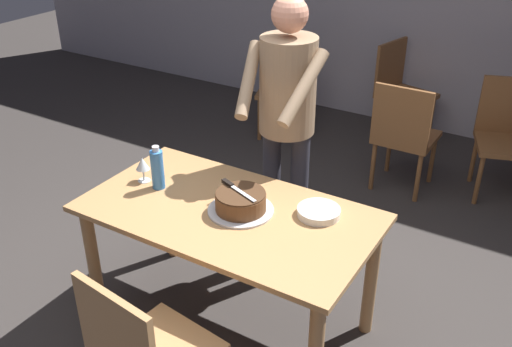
{
  "coord_description": "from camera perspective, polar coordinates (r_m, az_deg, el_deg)",
  "views": [
    {
      "loc": [
        1.42,
        -2.06,
        2.33
      ],
      "look_at": [
        0.06,
        0.18,
        0.9
      ],
      "focal_mm": 40.34,
      "sensor_mm": 36.0,
      "label": 1
    }
  ],
  "objects": [
    {
      "name": "ground_plane",
      "position": [
        3.42,
        -2.47,
        -14.37
      ],
      "size": [
        14.0,
        14.0,
        0.0
      ],
      "primitive_type": "plane",
      "color": "#383330"
    },
    {
      "name": "person_cutting_cake",
      "position": [
        3.29,
        3.05,
        6.18
      ],
      "size": [
        0.46,
        0.57,
        1.72
      ],
      "color": "#2D2D38",
      "rests_on": "ground_plane"
    },
    {
      "name": "plate_stack",
      "position": [
        2.92,
        6.24,
        -3.81
      ],
      "size": [
        0.22,
        0.22,
        0.04
      ],
      "color": "white",
      "rests_on": "main_dining_table"
    },
    {
      "name": "background_chair_2",
      "position": [
        4.56,
        14.47,
        3.88
      ],
      "size": [
        0.44,
        0.44,
        0.9
      ],
      "color": "brown",
      "rests_on": "ground_plane"
    },
    {
      "name": "background_chair_1",
      "position": [
        5.49,
        2.8,
        9.01
      ],
      "size": [
        0.56,
        0.56,
        0.9
      ],
      "color": "brown",
      "rests_on": "ground_plane"
    },
    {
      "name": "wine_glass_near",
      "position": [
        3.23,
        -11.18,
        0.88
      ],
      "size": [
        0.08,
        0.08,
        0.14
      ],
      "color": "silver",
      "rests_on": "main_dining_table"
    },
    {
      "name": "cake_knife",
      "position": [
        2.94,
        -2.38,
        -1.25
      ],
      "size": [
        0.26,
        0.12,
        0.02
      ],
      "color": "silver",
      "rests_on": "cake_on_platter"
    },
    {
      "name": "main_dining_table",
      "position": [
        3.02,
        -2.72,
        -5.55
      ],
      "size": [
        1.52,
        0.83,
        0.75
      ],
      "color": "tan",
      "rests_on": "ground_plane"
    },
    {
      "name": "background_chair_3",
      "position": [
        5.51,
        14.1,
        8.26
      ],
      "size": [
        0.53,
        0.53,
        0.9
      ],
      "color": "brown",
      "rests_on": "ground_plane"
    },
    {
      "name": "cake_on_platter",
      "position": [
        2.92,
        -1.53,
        -2.9
      ],
      "size": [
        0.34,
        0.34,
        0.11
      ],
      "color": "silver",
      "rests_on": "main_dining_table"
    },
    {
      "name": "background_chair_0",
      "position": [
        4.8,
        23.61,
        3.63
      ],
      "size": [
        0.56,
        0.56,
        0.9
      ],
      "color": "brown",
      "rests_on": "ground_plane"
    },
    {
      "name": "water_bottle",
      "position": [
        3.15,
        -9.71,
        0.47
      ],
      "size": [
        0.07,
        0.07,
        0.25
      ],
      "color": "#387AC6",
      "rests_on": "main_dining_table"
    }
  ]
}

